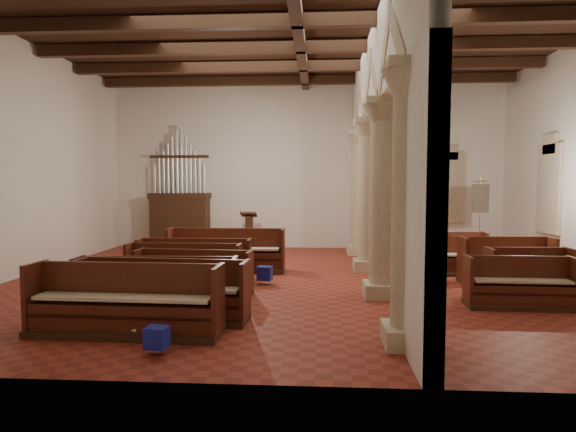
# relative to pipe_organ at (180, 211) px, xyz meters

# --- Properties ---
(floor) EXTENTS (14.00, 14.00, 0.00)m
(floor) POSITION_rel_pipe_organ_xyz_m (4.50, -5.50, -1.37)
(floor) COLOR maroon
(floor) RESTS_ON ground
(ceiling) EXTENTS (14.00, 14.00, 0.00)m
(ceiling) POSITION_rel_pipe_organ_xyz_m (4.50, -5.50, 4.63)
(ceiling) COLOR #321E10
(ceiling) RESTS_ON wall_back
(wall_back) EXTENTS (14.00, 0.02, 6.00)m
(wall_back) POSITION_rel_pipe_organ_xyz_m (4.50, 0.50, 1.63)
(wall_back) COLOR silver
(wall_back) RESTS_ON floor
(wall_front) EXTENTS (14.00, 0.02, 6.00)m
(wall_front) POSITION_rel_pipe_organ_xyz_m (4.50, -11.50, 1.63)
(wall_front) COLOR silver
(wall_front) RESTS_ON floor
(wall_left) EXTENTS (0.02, 12.00, 6.00)m
(wall_left) POSITION_rel_pipe_organ_xyz_m (-2.50, -5.50, 1.63)
(wall_left) COLOR silver
(wall_left) RESTS_ON floor
(ceiling_beams) EXTENTS (13.80, 11.80, 0.30)m
(ceiling_beams) POSITION_rel_pipe_organ_xyz_m (4.50, -5.50, 4.45)
(ceiling_beams) COLOR #341C10
(ceiling_beams) RESTS_ON wall_back
(arcade) EXTENTS (0.90, 11.90, 6.00)m
(arcade) POSITION_rel_pipe_organ_xyz_m (6.30, -5.50, 2.19)
(arcade) COLOR beige
(arcade) RESTS_ON floor
(window_right_b) EXTENTS (0.03, 1.00, 2.20)m
(window_right_b) POSITION_rel_pipe_organ_xyz_m (11.48, -3.00, 0.83)
(window_right_b) COLOR #2F6B55
(window_right_b) RESTS_ON wall_right
(window_back) EXTENTS (1.00, 0.03, 2.20)m
(window_back) POSITION_rel_pipe_organ_xyz_m (9.50, 0.48, 0.83)
(window_back) COLOR #2F6B55
(window_back) RESTS_ON wall_back
(pipe_organ) EXTENTS (2.10, 0.85, 4.40)m
(pipe_organ) POSITION_rel_pipe_organ_xyz_m (0.00, 0.00, 0.00)
(pipe_organ) COLOR #341C10
(pipe_organ) RESTS_ON floor
(lectern) EXTENTS (0.57, 0.57, 1.37)m
(lectern) POSITION_rel_pipe_organ_xyz_m (2.53, -0.26, -0.80)
(lectern) COLOR #391C12
(lectern) RESTS_ON floor
(dossal_curtain) EXTENTS (1.80, 0.07, 2.17)m
(dossal_curtain) POSITION_rel_pipe_organ_xyz_m (8.00, 0.42, -0.21)
(dossal_curtain) COLOR maroon
(dossal_curtain) RESTS_ON floor
(processional_banner) EXTENTS (0.56, 0.72, 2.52)m
(processional_banner) POSITION_rel_pipe_organ_xyz_m (9.99, -1.70, -0.55)
(processional_banner) COLOR #341C10
(processional_banner) RESTS_ON floor
(hymnal_box_a) EXTENTS (0.33, 0.28, 0.30)m
(hymnal_box_a) POSITION_rel_pipe_organ_xyz_m (2.75, -10.61, -1.12)
(hymnal_box_a) COLOR navy
(hymnal_box_a) RESTS_ON floor
(hymnal_box_b) EXTENTS (0.35, 0.32, 0.29)m
(hymnal_box_b) POSITION_rel_pipe_organ_xyz_m (2.92, -8.93, -1.12)
(hymnal_box_b) COLOR navy
(hymnal_box_b) RESTS_ON floor
(hymnal_box_c) EXTENTS (0.36, 0.31, 0.32)m
(hymnal_box_c) POSITION_rel_pipe_organ_xyz_m (3.72, -5.93, -1.11)
(hymnal_box_c) COLOR navy
(hymnal_box_c) RESTS_ON floor
(tube_heater_a) EXTENTS (0.86, 0.21, 0.09)m
(tube_heater_a) POSITION_rel_pipe_organ_xyz_m (1.82, -9.96, -1.21)
(tube_heater_a) COLOR silver
(tube_heater_a) RESTS_ON floor
(tube_heater_b) EXTENTS (0.87, 0.37, 0.09)m
(tube_heater_b) POSITION_rel_pipe_organ_xyz_m (1.81, -8.70, -1.21)
(tube_heater_b) COLOR white
(tube_heater_b) RESTS_ON floor
(nave_pew_0) EXTENTS (3.06, 0.85, 1.11)m
(nave_pew_0) POSITION_rel_pipe_organ_xyz_m (1.97, -9.77, -1.00)
(nave_pew_0) COLOR #341C10
(nave_pew_0) RESTS_ON floor
(nave_pew_1) EXTENTS (3.02, 0.89, 1.05)m
(nave_pew_1) POSITION_rel_pipe_organ_xyz_m (2.28, -8.94, -1.02)
(nave_pew_1) COLOR #341C10
(nave_pew_1) RESTS_ON floor
(nave_pew_2) EXTENTS (3.04, 0.78, 0.99)m
(nave_pew_2) POSITION_rel_pipe_organ_xyz_m (1.95, -8.29, -1.05)
(nave_pew_2) COLOR #341C10
(nave_pew_2) RESTS_ON floor
(nave_pew_3) EXTENTS (2.54, 0.80, 0.95)m
(nave_pew_3) POSITION_rel_pipe_organ_xyz_m (2.33, -7.03, -1.06)
(nave_pew_3) COLOR #341C10
(nave_pew_3) RESTS_ON floor
(nave_pew_4) EXTENTS (2.67, 0.66, 0.97)m
(nave_pew_4) POSITION_rel_pipe_organ_xyz_m (1.86, -6.13, -1.05)
(nave_pew_4) COLOR #341C10
(nave_pew_4) RESTS_ON floor
(nave_pew_5) EXTENTS (2.81, 0.74, 0.99)m
(nave_pew_5) POSITION_rel_pipe_organ_xyz_m (1.91, -5.38, -1.04)
(nave_pew_5) COLOR #341C10
(nave_pew_5) RESTS_ON floor
(nave_pew_6) EXTENTS (3.13, 0.79, 1.15)m
(nave_pew_6) POSITION_rel_pipe_organ_xyz_m (2.51, -4.36, -0.99)
(nave_pew_6) COLOR #341C10
(nave_pew_6) RESTS_ON floor
(aisle_pew_0) EXTENTS (2.02, 0.71, 0.97)m
(aisle_pew_0) POSITION_rel_pipe_organ_xyz_m (8.80, -7.69, -1.04)
(aisle_pew_0) COLOR #341C10
(aisle_pew_0) RESTS_ON floor
(aisle_pew_1) EXTENTS (1.79, 0.73, 1.00)m
(aisle_pew_1) POSITION_rel_pipe_organ_xyz_m (9.45, -6.61, -1.03)
(aisle_pew_1) COLOR #341C10
(aisle_pew_1) RESTS_ON floor
(aisle_pew_2) EXTENTS (2.15, 0.84, 1.10)m
(aisle_pew_2) POSITION_rel_pipe_organ_xyz_m (9.39, -5.48, -1.00)
(aisle_pew_2) COLOR #341C10
(aisle_pew_2) RESTS_ON floor
(aisle_pew_3) EXTENTS (1.78, 0.68, 0.97)m
(aisle_pew_3) POSITION_rel_pipe_organ_xyz_m (8.77, -4.45, -1.04)
(aisle_pew_3) COLOR #341C10
(aisle_pew_3) RESTS_ON floor
(aisle_pew_4) EXTENTS (1.75, 0.71, 0.98)m
(aisle_pew_4) POSITION_rel_pipe_organ_xyz_m (8.80, -3.28, -1.04)
(aisle_pew_4) COLOR #341C10
(aisle_pew_4) RESTS_ON floor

